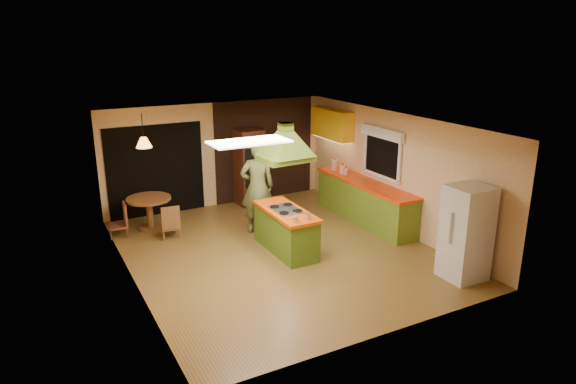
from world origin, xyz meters
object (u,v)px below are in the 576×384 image
wall_oven (249,167)px  canister_large (335,165)px  refrigerator (466,233)px  dining_table (149,207)px  kitchen_island (286,230)px  man (257,187)px

wall_oven → canister_large: wall_oven is taller
wall_oven → refrigerator: bearing=-77.2°
wall_oven → dining_table: 2.70m
refrigerator → kitchen_island: bearing=132.7°
man → canister_large: man is taller
man → kitchen_island: bearing=104.4°
refrigerator → wall_oven: (-1.60, 5.41, 0.11)m
refrigerator → dining_table: size_ratio=1.75×
kitchen_island → canister_large: canister_large is taller
man → wall_oven: 1.90m
kitchen_island → canister_large: bearing=39.2°
wall_oven → man: bearing=-112.5°
wall_oven → canister_large: size_ratio=7.59×
kitchen_island → man: size_ratio=0.84×
kitchen_island → refrigerator: size_ratio=1.02×
kitchen_island → canister_large: (2.27, 1.81, 0.62)m
kitchen_island → dining_table: 3.15m
wall_oven → kitchen_island: bearing=-104.4°
kitchen_island → man: bearing=93.0°
kitchen_island → canister_large: size_ratio=6.82×
kitchen_island → man: 1.31m
refrigerator → canister_large: 4.25m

